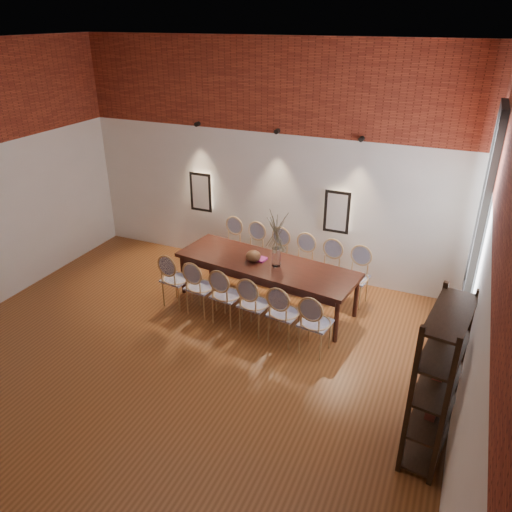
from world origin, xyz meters
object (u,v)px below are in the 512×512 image
at_px(chair_near_e, 284,313).
at_px(chair_far_f, 355,278).
at_px(chair_far_c, 275,257).
at_px(dining_table, 266,284).
at_px(chair_near_a, 176,279).
at_px(bowl, 253,256).
at_px(chair_near_c, 227,295).
at_px(chair_far_a, 229,245).
at_px(vase, 276,257).
at_px(chair_near_b, 201,287).
at_px(chair_far_d, 300,264).
at_px(book, 258,258).
at_px(chair_near_d, 255,304).
at_px(chair_far_b, 251,251).
at_px(chair_far_e, 327,271).
at_px(shelving_rack, 438,382).
at_px(chair_near_f, 316,323).

bearing_deg(chair_near_e, chair_far_f, 71.98).
bearing_deg(chair_far_c, chair_far_f, -180.00).
bearing_deg(dining_table, chair_near_a, -148.41).
height_order(chair_far_c, bowl, chair_far_c).
bearing_deg(chair_far_f, chair_near_c, 45.70).
xyz_separation_m(chair_far_a, vase, (1.29, -0.93, 0.43)).
relative_size(chair_near_b, chair_far_d, 1.00).
relative_size(chair_far_c, vase, 3.13).
height_order(vase, book, vase).
bearing_deg(chair_far_c, chair_near_d, 108.02).
bearing_deg(chair_far_a, chair_near_d, 134.30).
relative_size(chair_far_b, chair_far_f, 1.00).
relative_size(chair_far_a, chair_far_f, 1.00).
bearing_deg(chair_far_b, dining_table, 134.30).
relative_size(chair_far_a, chair_far_b, 1.00).
height_order(chair_far_c, chair_far_e, same).
bearing_deg(chair_near_d, bowl, 122.59).
bearing_deg(chair_far_a, chair_near_a, 90.00).
height_order(chair_near_d, chair_far_b, same).
distance_m(vase, shelving_rack, 3.30).
height_order(chair_far_a, vase, vase).
distance_m(chair_far_a, book, 1.30).
distance_m(chair_far_c, chair_far_d, 0.49).
height_order(chair_near_e, book, chair_near_e).
bearing_deg(bowl, chair_far_b, 115.89).
relative_size(chair_near_a, chair_near_c, 1.00).
xyz_separation_m(chair_near_c, chair_far_a, (-0.77, 1.62, 0.00)).
relative_size(chair_near_e, chair_far_f, 1.00).
xyz_separation_m(chair_far_c, book, (-0.02, -0.71, 0.30)).
bearing_deg(chair_near_d, book, 117.75).
xyz_separation_m(chair_far_f, vase, (-1.13, -0.61, 0.43)).
xyz_separation_m(chair_far_a, shelving_rack, (3.87, -2.98, 0.43)).
height_order(chair_near_f, shelving_rack, shelving_rack).
bearing_deg(chair_near_b, chair_far_f, 37.54).
relative_size(chair_near_a, chair_near_d, 1.00).
bearing_deg(chair_far_b, bowl, 123.44).
bearing_deg(chair_far_a, chair_far_c, -180.00).
bearing_deg(dining_table, chair_far_d, 71.98).
height_order(chair_near_b, bowl, chair_near_b).
bearing_deg(chair_far_c, dining_table, 108.02).
relative_size(dining_table, book, 11.28).
distance_m(chair_near_c, chair_far_f, 2.10).
xyz_separation_m(chair_near_d, vase, (0.04, 0.75, 0.43)).
height_order(chair_far_d, chair_far_f, same).
bearing_deg(chair_far_d, vase, 85.17).
relative_size(chair_near_c, chair_near_f, 1.00).
distance_m(chair_far_d, book, 0.87).
xyz_separation_m(chair_near_b, chair_far_b, (0.20, 1.49, 0.00)).
bearing_deg(chair_near_c, chair_far_c, 90.00).
bearing_deg(book, vase, -14.52).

